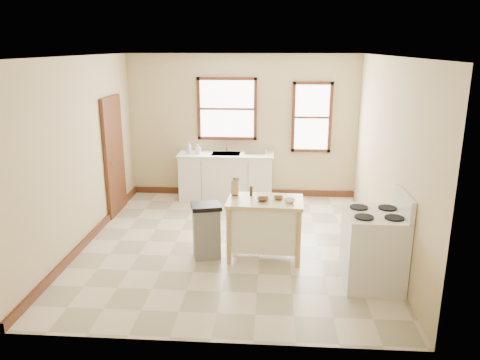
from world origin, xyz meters
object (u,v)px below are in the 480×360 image
object	(u,v)px
bowl_a	(263,199)
trash_bin	(207,231)
soap_bottle_a	(189,148)
bowl_b	(278,198)
pepper_grinder	(251,191)
bowl_c	(290,201)
gas_stove	(374,239)
knife_block	(235,188)
kitchen_island	(265,228)
soap_bottle_b	(198,149)
dish_rack	(256,151)

from	to	relation	value
bowl_a	trash_bin	size ratio (longest dim) A/B	0.22
soap_bottle_a	bowl_b	xyz separation A→B (m)	(1.71, -2.53, -0.16)
pepper_grinder	bowl_a	size ratio (longest dim) A/B	0.84
bowl_c	pepper_grinder	bearing A→B (deg)	154.19
bowl_c	gas_stove	xyz separation A→B (m)	(1.04, -0.62, -0.27)
pepper_grinder	gas_stove	world-z (taller)	gas_stove
knife_block	pepper_grinder	distance (m)	0.23
kitchen_island	gas_stove	bearing A→B (deg)	-24.59
gas_stove	knife_block	bearing A→B (deg)	153.71
bowl_a	soap_bottle_b	bearing A→B (deg)	116.80
pepper_grinder	bowl_b	xyz separation A→B (m)	(0.39, -0.14, -0.06)
bowl_a	gas_stove	bearing A→B (deg)	-25.09
soap_bottle_a	dish_rack	xyz separation A→B (m)	(1.29, 0.08, -0.07)
soap_bottle_b	kitchen_island	size ratio (longest dim) A/B	0.18
kitchen_island	bowl_b	bearing A→B (deg)	13.74
soap_bottle_a	kitchen_island	distance (m)	3.05
bowl_c	kitchen_island	bearing A→B (deg)	165.08
bowl_c	trash_bin	world-z (taller)	bowl_c
soap_bottle_a	pepper_grinder	bearing A→B (deg)	-86.07
soap_bottle_a	bowl_b	bearing A→B (deg)	-80.88
knife_block	trash_bin	xyz separation A→B (m)	(-0.39, -0.25, -0.57)
bowl_b	gas_stove	size ratio (longest dim) A/B	0.12
dish_rack	bowl_c	bearing A→B (deg)	-89.50
pepper_grinder	dish_rack	bearing A→B (deg)	90.70
kitchen_island	bowl_b	xyz separation A→B (m)	(0.18, 0.04, 0.45)
soap_bottle_a	bowl_c	xyz separation A→B (m)	(1.86, -2.66, -0.15)
soap_bottle_a	knife_block	distance (m)	2.61
knife_block	bowl_c	xyz separation A→B (m)	(0.78, -0.28, -0.08)
kitchen_island	knife_block	world-z (taller)	knife_block
bowl_b	soap_bottle_b	bearing A→B (deg)	121.30
bowl_a	trash_bin	distance (m)	0.93
soap_bottle_b	bowl_a	world-z (taller)	soap_bottle_b
kitchen_island	trash_bin	world-z (taller)	kitchen_island
kitchen_island	bowl_b	distance (m)	0.49
pepper_grinder	bowl_b	world-z (taller)	pepper_grinder
bowl_c	trash_bin	distance (m)	1.27
dish_rack	trash_bin	distance (m)	2.82
soap_bottle_b	bowl_b	xyz separation A→B (m)	(1.53, -2.52, -0.13)
dish_rack	bowl_b	size ratio (longest dim) A/B	2.86
trash_bin	gas_stove	world-z (taller)	gas_stove
bowl_b	pepper_grinder	bearing A→B (deg)	160.73
soap_bottle_a	dish_rack	world-z (taller)	soap_bottle_a
soap_bottle_a	gas_stove	size ratio (longest dim) A/B	0.19
soap_bottle_b	knife_block	xyz separation A→B (m)	(0.91, -2.37, -0.05)
soap_bottle_a	trash_bin	bearing A→B (deg)	-100.08
soap_bottle_a	bowl_a	world-z (taller)	soap_bottle_a
bowl_b	dish_rack	bearing A→B (deg)	99.18
pepper_grinder	knife_block	bearing A→B (deg)	176.16
soap_bottle_b	soap_bottle_a	bearing A→B (deg)	-178.37
bowl_b	trash_bin	distance (m)	1.13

